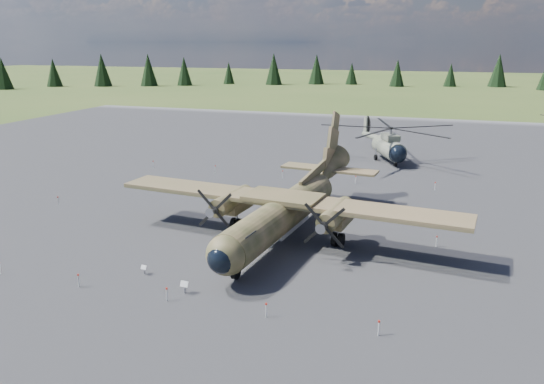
% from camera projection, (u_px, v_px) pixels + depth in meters
% --- Properties ---
extents(ground, '(500.00, 500.00, 0.00)m').
position_uv_depth(ground, '(226.00, 224.00, 43.37)').
color(ground, '#535D29').
rests_on(ground, ground).
extents(apron, '(120.00, 120.00, 0.04)m').
position_uv_depth(apron, '(265.00, 192.00, 52.53)').
color(apron, slate).
rests_on(apron, ground).
extents(transport_plane, '(26.87, 24.30, 8.84)m').
position_uv_depth(transport_plane, '(288.00, 204.00, 40.02)').
color(transport_plane, '#424424').
rests_on(transport_plane, ground).
extents(helicopter_near, '(22.91, 22.91, 4.39)m').
position_uv_depth(helicopter_near, '(389.00, 137.00, 65.14)').
color(helicopter_near, gray).
rests_on(helicopter_near, ground).
extents(info_placard_left, '(0.42, 0.22, 0.62)m').
position_uv_depth(info_placard_left, '(144.00, 268.00, 33.85)').
color(info_placard_left, gray).
rests_on(info_placard_left, ground).
extents(info_placard_right, '(0.51, 0.24, 0.78)m').
position_uv_depth(info_placard_right, '(184.00, 285.00, 31.25)').
color(info_placard_right, gray).
rests_on(info_placard_right, ground).
extents(barrier_fence, '(33.12, 29.62, 0.85)m').
position_uv_depth(barrier_fence, '(220.00, 218.00, 43.30)').
color(barrier_fence, silver).
rests_on(barrier_fence, ground).
extents(treeline, '(323.58, 323.91, 10.96)m').
position_uv_depth(treeline, '(145.00, 168.00, 41.22)').
color(treeline, black).
rests_on(treeline, ground).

